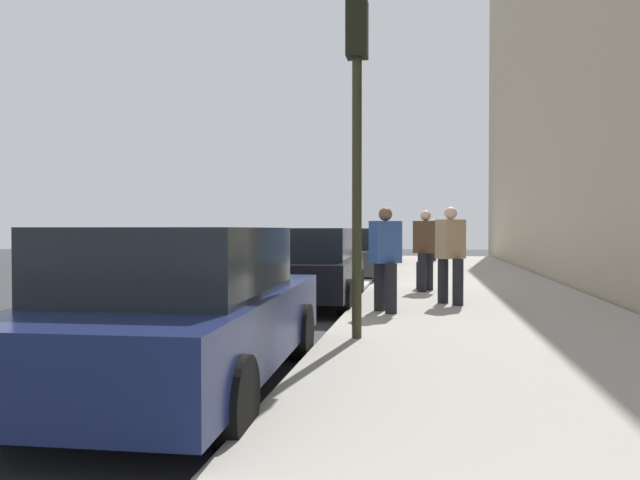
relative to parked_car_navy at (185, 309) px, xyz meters
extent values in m
plane|color=#333335|center=(11.03, 0.07, -0.76)|extent=(56.00, 56.00, 0.00)
cube|color=#A39E93|center=(11.03, -3.23, -0.68)|extent=(28.00, 4.60, 0.15)
cube|color=gold|center=(11.03, 3.27, -0.75)|extent=(28.00, 0.14, 0.01)
cube|color=white|center=(10.89, -0.63, -0.65)|extent=(6.81, 0.56, 0.22)
cylinder|color=black|center=(1.42, 0.89, -0.44)|extent=(0.65, 0.24, 0.64)
cylinder|color=black|center=(1.48, -0.79, -0.44)|extent=(0.65, 0.24, 0.64)
cylinder|color=black|center=(-1.35, 0.79, -0.44)|extent=(0.65, 0.24, 0.64)
cylinder|color=black|center=(-1.29, -0.89, -0.44)|extent=(0.65, 0.24, 0.64)
cube|color=navy|center=(0.06, 0.00, -0.17)|extent=(4.54, 1.96, 0.64)
cube|color=black|center=(-0.16, -0.01, 0.45)|extent=(2.38, 1.68, 0.60)
cylinder|color=black|center=(7.56, 0.88, -0.44)|extent=(0.64, 0.23, 0.64)
cylinder|color=black|center=(7.60, -0.80, -0.44)|extent=(0.64, 0.23, 0.64)
cylinder|color=black|center=(4.95, 0.83, -0.44)|extent=(0.64, 0.23, 0.64)
cylinder|color=black|center=(4.98, -0.85, -0.44)|extent=(0.64, 0.23, 0.64)
cube|color=black|center=(6.27, 0.01, -0.17)|extent=(4.25, 1.88, 0.64)
cube|color=black|center=(6.06, 0.01, 0.45)|extent=(2.22, 1.64, 0.60)
cylinder|color=black|center=(13.68, 0.83, -0.44)|extent=(0.65, 0.24, 0.64)
cylinder|color=black|center=(13.74, -0.85, -0.44)|extent=(0.65, 0.24, 0.64)
cylinder|color=black|center=(10.71, 0.73, -0.44)|extent=(0.65, 0.24, 0.64)
cylinder|color=black|center=(10.76, -0.95, -0.44)|extent=(0.65, 0.24, 0.64)
cube|color=#383A3D|center=(12.22, -0.06, -0.17)|extent=(4.86, 1.97, 0.64)
cube|color=black|center=(11.98, -0.07, 0.45)|extent=(2.55, 1.69, 0.60)
cylinder|color=black|center=(20.18, 0.70, -0.44)|extent=(0.64, 0.23, 0.64)
cylinder|color=black|center=(20.15, -0.98, -0.44)|extent=(0.64, 0.23, 0.64)
cylinder|color=black|center=(17.23, 0.75, -0.44)|extent=(0.64, 0.23, 0.64)
cylinder|color=black|center=(17.20, -0.93, -0.44)|extent=(0.64, 0.23, 0.64)
cube|color=maroon|center=(18.69, -0.11, -0.17)|extent=(4.79, 1.89, 0.64)
cube|color=black|center=(18.45, -0.11, 0.45)|extent=(2.50, 1.65, 0.60)
cylinder|color=black|center=(20.82, -2.67, -0.20)|extent=(0.19, 0.19, 0.82)
cylinder|color=black|center=(20.45, -2.58, -0.20)|extent=(0.19, 0.19, 0.82)
cube|color=maroon|center=(20.63, -2.62, 0.56)|extent=(0.40, 0.53, 0.70)
sphere|color=#D8AD8C|center=(20.63, -2.62, 1.02)|extent=(0.23, 0.23, 0.23)
cylinder|color=black|center=(4.35, -1.67, -0.21)|extent=(0.19, 0.19, 0.80)
cylinder|color=black|center=(4.67, -1.47, -0.21)|extent=(0.19, 0.19, 0.80)
cube|color=#335193|center=(4.51, -1.57, 0.53)|extent=(0.49, 0.54, 0.68)
sphere|color=brown|center=(4.51, -1.57, 0.98)|extent=(0.22, 0.22, 0.22)
cylinder|color=black|center=(5.58, -2.78, -0.20)|extent=(0.19, 0.19, 0.82)
cylinder|color=black|center=(5.87, -2.53, -0.20)|extent=(0.19, 0.19, 0.82)
cube|color=tan|center=(5.72, -2.66, 0.56)|extent=(0.53, 0.55, 0.70)
sphere|color=beige|center=(5.72, -2.66, 1.02)|extent=(0.23, 0.23, 0.23)
cylinder|color=black|center=(8.14, -2.30, -0.20)|extent=(0.19, 0.19, 0.82)
cylinder|color=black|center=(7.78, -2.16, -0.20)|extent=(0.19, 0.19, 0.82)
cube|color=brown|center=(7.96, -2.23, 0.56)|extent=(0.45, 0.55, 0.70)
sphere|color=beige|center=(7.96, -2.23, 1.03)|extent=(0.23, 0.23, 0.23)
cylinder|color=#2D2D19|center=(2.14, -1.36, 1.12)|extent=(0.12, 0.12, 3.45)
cube|color=black|center=(2.14, -1.36, 3.19)|extent=(0.26, 0.26, 0.70)
sphere|color=red|center=(2.29, -1.36, 3.40)|extent=(0.14, 0.14, 0.14)
sphere|color=orange|center=(2.29, -1.36, 3.18)|extent=(0.14, 0.14, 0.14)
sphere|color=green|center=(2.29, -1.36, 2.96)|extent=(0.14, 0.14, 0.14)
cube|color=#191E38|center=(8.40, -2.14, -0.30)|extent=(0.34, 0.22, 0.61)
cylinder|color=#4C4C4C|center=(8.40, -2.14, 0.18)|extent=(0.03, 0.03, 0.36)
camera|label=1|loc=(-5.21, -2.15, 0.74)|focal=33.66mm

